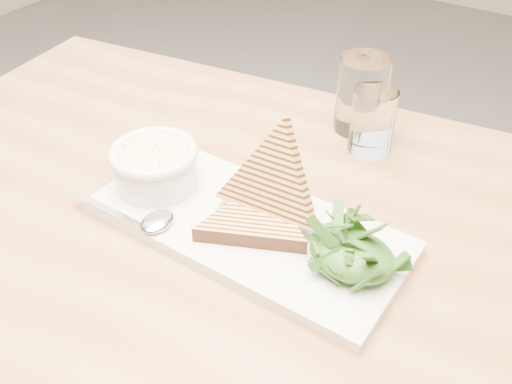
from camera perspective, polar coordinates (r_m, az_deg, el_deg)
The scene contains 14 objects.
table_top at distance 0.75m, azimuth -2.34°, elevation -4.46°, with size 1.17×0.78×0.04m, color #977046.
table_leg_bl at distance 1.46m, azimuth -11.46°, elevation 0.06°, with size 0.06×0.06×0.72m, color #977046.
platter at distance 0.72m, azimuth -0.87°, elevation -3.43°, with size 0.40×0.18×0.02m, color silver.
soup_bowl at distance 0.78m, azimuth -9.96°, elevation 2.15°, with size 0.11×0.11×0.04m, color silver.
soup at distance 0.76m, azimuth -10.18°, elevation 3.79°, with size 0.09×0.09×0.01m, color beige.
bowl_rim at distance 0.76m, azimuth -10.20°, elevation 3.91°, with size 0.12×0.12×0.01m, color silver.
sandwich_flat at distance 0.70m, azimuth -0.16°, elevation -2.81°, with size 0.16×0.16×0.02m, color tan, non-canonical shape.
sandwich_lean at distance 0.70m, azimuth 1.65°, elevation 1.03°, with size 0.16×0.16×0.09m, color tan, non-canonical shape.
salad_base at distance 0.66m, azimuth 9.60°, elevation -6.24°, with size 0.10×0.08×0.04m, color #13350F.
arugula_pile at distance 0.65m, azimuth 9.67°, elevation -5.76°, with size 0.11×0.10×0.05m, color #35691F, non-canonical shape.
spoon_bowl at distance 0.72m, azimuth -9.85°, elevation -2.90°, with size 0.04×0.05×0.01m, color silver.
spoon_handle at distance 0.75m, azimuth -14.66°, elevation -1.69°, with size 0.12×0.01×0.00m, color silver.
glass_near at distance 0.87m, azimuth 11.57°, elevation 6.96°, with size 0.07×0.07×0.10m, color white.
glass_far at distance 0.91m, azimuth 10.53°, elevation 9.54°, with size 0.08×0.08×0.12m, color white.
Camera 1 is at (0.52, -0.51, 1.25)m, focal length 40.00 mm.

